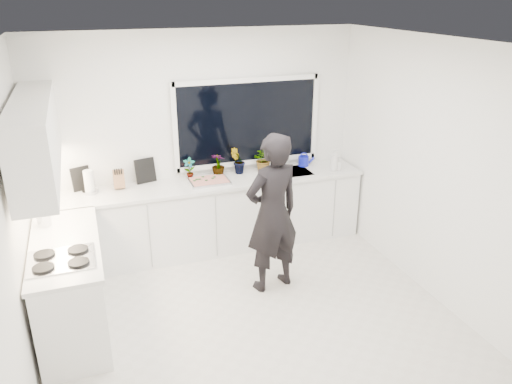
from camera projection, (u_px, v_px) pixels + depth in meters
name	position (u px, v px, depth m)	size (l,w,h in m)	color
floor	(247.00, 312.00, 5.19)	(4.00, 3.50, 0.02)	beige
wall_back	(201.00, 141.00, 6.22)	(4.00, 0.02, 2.70)	white
wall_left	(12.00, 221.00, 4.06)	(0.02, 3.50, 2.70)	white
wall_right	(425.00, 167.00, 5.31)	(0.02, 3.50, 2.70)	white
ceiling	(245.00, 40.00, 4.17)	(4.00, 3.50, 0.02)	white
window	(248.00, 122.00, 6.30)	(1.80, 0.02, 1.00)	black
base_cabinets_back	(210.00, 217.00, 6.29)	(3.92, 0.58, 0.88)	white
base_cabinets_left	(71.00, 287.00, 4.81)	(0.58, 1.60, 0.88)	white
countertop_back	(209.00, 183.00, 6.11)	(3.94, 0.62, 0.04)	silver
countertop_left	(64.00, 245.00, 4.64)	(0.62, 1.60, 0.04)	silver
upper_cabinets	(36.00, 137.00, 4.55)	(0.34, 2.10, 0.70)	white
sink	(287.00, 176.00, 6.46)	(0.58, 0.42, 0.14)	silver
faucet	(282.00, 159.00, 6.57)	(0.03, 0.03, 0.22)	silver
stovetop	(61.00, 259.00, 4.32)	(0.56, 0.48, 0.03)	black
person	(272.00, 214.00, 5.31)	(0.65, 0.43, 1.78)	black
pizza_tray	(209.00, 181.00, 6.08)	(0.48, 0.35, 0.03)	#B7B6BB
pizza	(209.00, 180.00, 6.07)	(0.43, 0.31, 0.01)	#CC401B
watering_can	(303.00, 161.00, 6.65)	(0.14, 0.14, 0.13)	#131AB3
paper_towel_roll	(89.00, 182.00, 5.72)	(0.11, 0.11, 0.26)	white
knife_block	(119.00, 180.00, 5.87)	(0.13, 0.10, 0.22)	#8C5E41
utensil_crock	(44.00, 218.00, 4.94)	(0.13, 0.13, 0.16)	silver
picture_frame_large	(81.00, 179.00, 5.81)	(0.22, 0.02, 0.28)	black
picture_frame_small	(145.00, 171.00, 6.04)	(0.25, 0.02, 0.30)	black
herb_plants	(243.00, 161.00, 6.35)	(1.21, 0.36, 0.34)	#26662D
soap_bottles	(335.00, 161.00, 6.44)	(0.18, 0.16, 0.29)	#D8BF66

